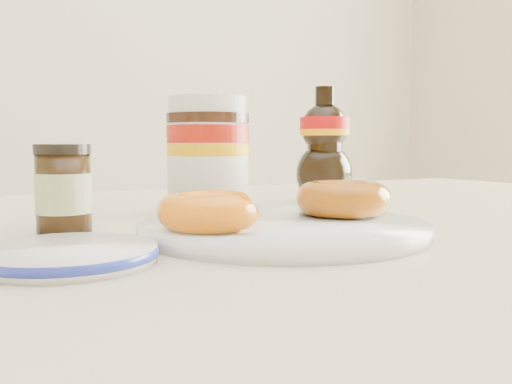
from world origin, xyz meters
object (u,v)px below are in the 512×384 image
syrup_bottle (324,144)px  dining_table (279,301)px  dark_jar (63,190)px  nutella_jar (208,151)px  blue_rim_saucer (68,254)px  plate (283,228)px  donut_bitten (210,211)px  donut_whole (343,198)px

syrup_bottle → dining_table: bearing=-137.2°
dark_jar → syrup_bottle: bearing=17.2°
dining_table → nutella_jar: (-0.03, 0.11, 0.16)m
dining_table → blue_rim_saucer: 0.27m
syrup_bottle → dark_jar: 0.39m
plate → nutella_jar: nutella_jar is taller
donut_bitten → nutella_jar: bearing=55.5°
dining_table → donut_whole: 0.13m
dining_table → syrup_bottle: syrup_bottle is taller
donut_bitten → nutella_jar: size_ratio=0.63×
dining_table → syrup_bottle: bearing=42.8°
donut_bitten → blue_rim_saucer: size_ratio=0.68×
plate → dark_jar: 0.20m
dining_table → plate: 0.12m
dark_jar → blue_rim_saucer: (-0.02, -0.14, -0.03)m
donut_whole → dark_jar: 0.26m
donut_bitten → dark_jar: bearing=116.3°
plate → nutella_jar: 0.19m
donut_whole → syrup_bottle: size_ratio=0.57×
nutella_jar → donut_whole: bearing=-68.5°
dining_table → dark_jar: bearing=169.9°
donut_whole → dining_table: bearing=117.7°
donut_whole → donut_bitten: bearing=-172.3°
plate → donut_bitten: 0.08m
syrup_bottle → blue_rim_saucer: (-0.39, -0.26, -0.07)m
donut_bitten → donut_whole: (0.15, 0.02, 0.00)m
nutella_jar → blue_rim_saucer: nutella_jar is taller
dining_table → donut_bitten: (-0.12, -0.08, 0.11)m
syrup_bottle → blue_rim_saucer: syrup_bottle is taller
dining_table → donut_bitten: 0.18m
dark_jar → donut_whole: bearing=-22.7°
plate → donut_whole: (0.07, 0.01, 0.02)m
dark_jar → nutella_jar: bearing=21.5°
donut_bitten → blue_rim_saucer: (-0.12, -0.02, -0.02)m
plate → syrup_bottle: syrup_bottle is taller
syrup_bottle → dark_jar: syrup_bottle is taller
dining_table → dark_jar: size_ratio=17.30×
donut_whole → blue_rim_saucer: bearing=-171.0°
plate → dark_jar: bearing=146.4°
dining_table → donut_whole: bearing=-62.3°
syrup_bottle → plate: bearing=-132.2°
nutella_jar → syrup_bottle: syrup_bottle is taller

